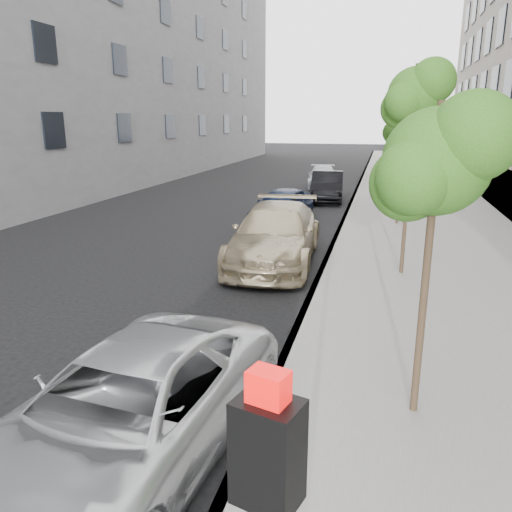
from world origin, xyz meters
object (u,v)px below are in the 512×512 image
at_px(tree_near, 439,162).
at_px(minivan, 128,412).
at_px(tree_far, 405,124).
at_px(sedan_black, 327,186).
at_px(tree_mid, 416,95).
at_px(sedan_rear, 323,177).
at_px(suv, 275,234).
at_px(sedan_blue, 282,206).

height_order(tree_near, minivan, tree_near).
height_order(tree_far, minivan, tree_far).
relative_size(tree_near, sedan_black, 0.95).
xyz_separation_m(tree_mid, tree_far, (-0.00, 6.50, -0.72)).
bearing_deg(tree_near, sedan_rear, 99.94).
bearing_deg(tree_far, suv, -120.77).
relative_size(suv, sedan_blue, 1.37).
relative_size(sedan_blue, sedan_rear, 0.95).
height_order(minivan, sedan_black, sedan_black).
height_order(tree_mid, sedan_rear, tree_mid).
bearing_deg(sedan_rear, sedan_blue, -98.45).
height_order(sedan_black, sedan_rear, sedan_black).
relative_size(tree_near, suv, 0.75).
height_order(tree_mid, minivan, tree_mid).
xyz_separation_m(sedan_blue, sedan_rear, (0.25, 11.08, -0.07)).
distance_m(minivan, sedan_blue, 14.37).
xyz_separation_m(tree_near, sedan_rear, (-4.14, 23.63, -2.86)).
distance_m(tree_near, sedan_blue, 13.59).
height_order(tree_near, suv, tree_near).
bearing_deg(sedan_blue, minivan, -76.51).
xyz_separation_m(tree_near, tree_far, (-0.00, 13.00, 0.30)).
bearing_deg(sedan_rear, tree_near, -87.20).
height_order(tree_near, tree_far, tree_far).
xyz_separation_m(tree_far, suv, (-3.50, -5.87, -2.97)).
relative_size(minivan, sedan_blue, 1.22).
bearing_deg(sedan_blue, sedan_rear, 97.91).
distance_m(sedan_blue, sedan_black, 6.27).
distance_m(suv, sedan_black, 11.59).
bearing_deg(sedan_black, minivan, -94.91).
bearing_deg(suv, sedan_blue, 95.87).
bearing_deg(minivan, tree_far, 83.53).
distance_m(tree_near, minivan, 4.69).
relative_size(tree_mid, suv, 0.93).
distance_m(tree_near, sedan_black, 19.22).
height_order(tree_near, sedan_rear, tree_near).
relative_size(tree_mid, minivan, 1.05).
relative_size(tree_near, minivan, 0.84).
xyz_separation_m(tree_far, sedan_rear, (-4.14, 10.63, -3.16)).
distance_m(sedan_black, sedan_rear, 4.98).
height_order(minivan, sedan_blue, sedan_blue).
xyz_separation_m(tree_mid, sedan_rear, (-4.14, 17.13, -3.88)).
distance_m(tree_mid, sedan_black, 13.22).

